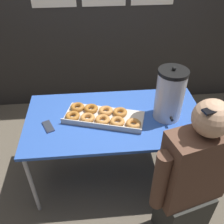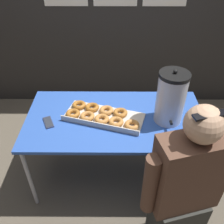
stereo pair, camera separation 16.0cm
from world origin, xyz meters
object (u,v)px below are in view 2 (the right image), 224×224
at_px(donut_box, 102,116).
at_px(person_seated, 185,188).
at_px(coffee_urn, 171,98).
at_px(cell_phone, 48,122).

relative_size(donut_box, person_seated, 0.55).
bearing_deg(coffee_urn, person_seated, -86.76).
height_order(donut_box, coffee_urn, coffee_urn).
xyz_separation_m(donut_box, cell_phone, (-0.44, -0.07, -0.02)).
xyz_separation_m(cell_phone, person_seated, (1.02, -0.55, -0.11)).
distance_m(donut_box, cell_phone, 0.44).
distance_m(donut_box, coffee_urn, 0.58).
distance_m(coffee_urn, cell_phone, 1.01).
height_order(cell_phone, person_seated, person_seated).
bearing_deg(donut_box, cell_phone, -154.66).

